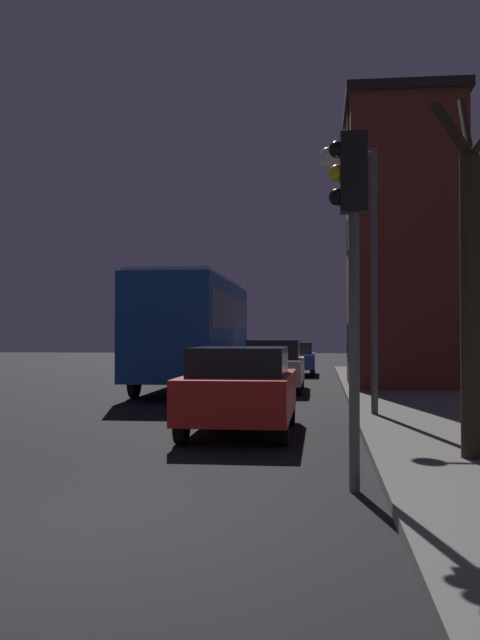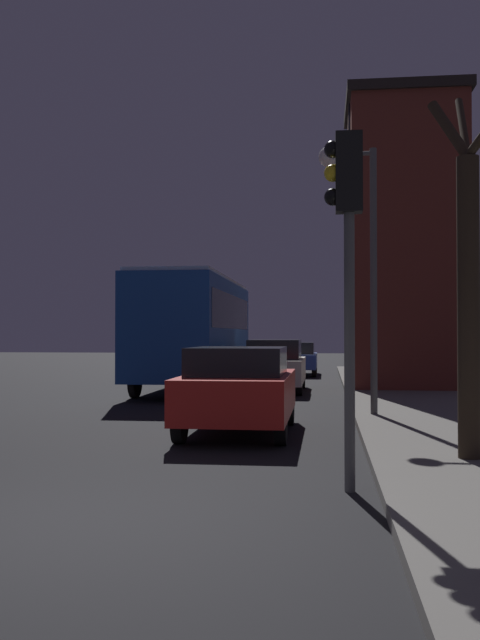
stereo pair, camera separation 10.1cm
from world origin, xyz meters
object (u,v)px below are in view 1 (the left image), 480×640
car_mid_lane (274,365)px  streetlamp (355,226)px  bare_tree (471,283)px  bus (194,324)px  car_far_lane (293,358)px  traffic_light (351,233)px  car_near_lane (241,388)px

car_mid_lane → streetlamp: bearing=-73.4°
bare_tree → bus: bare_tree is taller
streetlamp → car_mid_lane: (-2.13, 7.13, -3.16)m
car_mid_lane → bare_tree: bearing=-74.5°
bus → car_far_lane: bearing=71.9°
bare_tree → car_far_lane: 21.37m
traffic_light → bus: 14.72m
traffic_light → bus: size_ratio=0.44×
bus → bare_tree: bearing=-64.5°
streetlamp → bare_tree: 5.44m
car_near_lane → car_mid_lane: car_mid_lane is taller
car_near_lane → car_far_lane: (0.21, 18.17, -0.06)m
streetlamp → traffic_light: 6.70m
car_mid_lane → car_far_lane: (0.22, 8.87, -0.06)m
streetlamp → car_mid_lane: size_ratio=1.29×
streetlamp → car_mid_lane: 8.08m
streetlamp → traffic_light: size_ratio=1.36×
bare_tree → bus: (-5.96, 12.51, -0.35)m
bare_tree → car_near_lane: (-3.38, 2.90, -1.63)m
traffic_light → car_near_lane: 5.21m
car_near_lane → car_far_lane: 18.17m
bare_tree → car_far_lane: size_ratio=1.25×
car_near_lane → bus: bearing=105.0°
streetlamp → bare_tree: size_ratio=1.09×
car_far_lane → car_mid_lane: bearing=-91.4°
bus → car_near_lane: 10.03m
bare_tree → car_near_lane: 4.74m
traffic_light → car_mid_lane: (-1.76, 13.73, -2.09)m
traffic_light → bus: traffic_light is taller
car_far_lane → streetlamp: bearing=-83.2°
bare_tree → car_mid_lane: bare_tree is taller
streetlamp → car_near_lane: 4.37m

